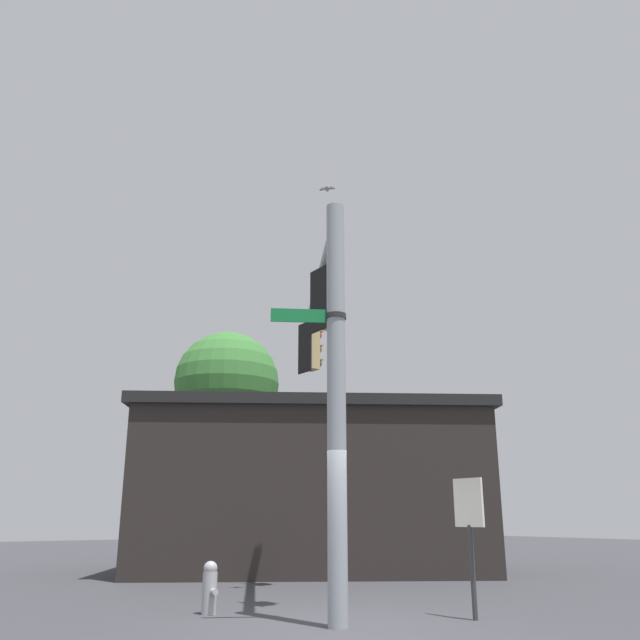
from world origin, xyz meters
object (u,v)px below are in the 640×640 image
object	(u,v)px
street_name_sign	(321,316)
bird_flying	(327,189)
traffic_light_mid_inner	(312,348)
fire_hydrant	(210,587)
historical_marker	(470,525)
traffic_light_nearest_pole	(327,301)

from	to	relation	value
street_name_sign	bird_flying	distance (m)	5.52
traffic_light_mid_inner	bird_flying	world-z (taller)	bird_flying
traffic_light_mid_inner	bird_flying	bearing A→B (deg)	-21.41
street_name_sign	fire_hydrant	bearing A→B (deg)	-162.41
traffic_light_mid_inner	bird_flying	distance (m)	3.78
traffic_light_mid_inner	bird_flying	xyz separation A→B (m)	(1.50, -0.59, 3.42)
traffic_light_mid_inner	historical_marker	world-z (taller)	traffic_light_mid_inner
traffic_light_nearest_pole	bird_flying	xyz separation A→B (m)	(-1.70, 1.20, 3.42)
street_name_sign	fire_hydrant	distance (m)	4.82
bird_flying	historical_marker	xyz separation A→B (m)	(3.58, 0.24, -7.42)
traffic_light_mid_inner	fire_hydrant	xyz separation A→B (m)	(2.19, -3.46, -4.99)
bird_flying	historical_marker	distance (m)	8.24
traffic_light_nearest_pole	fire_hydrant	xyz separation A→B (m)	(-1.02, -1.67, -4.99)
traffic_light_mid_inner	traffic_light_nearest_pole	bearing A→B (deg)	-29.23
traffic_light_mid_inner	historical_marker	xyz separation A→B (m)	(5.08, -0.35, -4.00)
fire_hydrant	traffic_light_mid_inner	bearing A→B (deg)	122.31
street_name_sign	traffic_light_mid_inner	bearing A→B (deg)	147.84
traffic_light_nearest_pole	bird_flying	distance (m)	4.00
fire_hydrant	historical_marker	xyz separation A→B (m)	(2.90, 3.11, 0.99)
bird_flying	historical_marker	size ratio (longest dim) A/B	0.15
traffic_light_nearest_pole	bird_flying	bearing A→B (deg)	144.72
traffic_light_mid_inner	fire_hydrant	bearing A→B (deg)	-57.69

